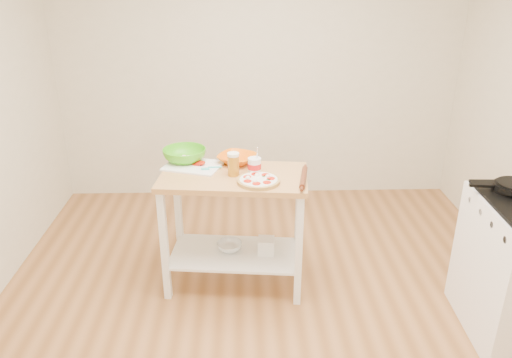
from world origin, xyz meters
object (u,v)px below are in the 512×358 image
Objects in this scene: knife at (184,159)px; orange_bowl at (237,159)px; rolling_pin at (304,178)px; cutting_board at (193,165)px; yogurt_tub at (254,166)px; shelf_glass_bowl at (229,246)px; shelf_bin at (266,246)px; prep_island at (234,207)px; spatula at (210,168)px; green_bowl at (185,155)px; beer_pint at (233,164)px; pizza at (258,180)px.

orange_bowl is (0.40, -0.05, 0.02)m from knife.
cutting_board is at bearing 159.95° from rolling_pin.
cutting_board is 2.30× the size of yogurt_tub.
yogurt_tub is (0.53, -0.26, 0.04)m from knife.
knife reaches higher than shelf_glass_bowl.
knife is (-0.08, 0.11, 0.01)m from cutting_board.
shelf_glass_bowl is 0.28m from shelf_bin.
cutting_board is 1.76× the size of orange_bowl.
rolling_pin reaches higher than knife.
spatula is at bearing 150.79° from prep_island.
prep_island is 4.04× the size of orange_bowl.
cutting_board reaches higher than prep_island.
green_bowl reaches higher than cutting_board.
beer_pint reaches higher than orange_bowl.
prep_island is 3.38× the size of green_bowl.
shelf_bin is at bearing 64.09° from pizza.
spatula is (-0.17, 0.09, 0.27)m from prep_island.
knife is 0.77× the size of rolling_pin.
green_bowl is (-0.37, 0.27, 0.31)m from prep_island.
cutting_board is 1.81× the size of knife.
beer_pint is at bearing 142.14° from pizza.
green_bowl is 1.65× the size of shelf_glass_bowl.
knife is (-0.55, 0.43, 0.00)m from pizza.
knife is 1.33× the size of shelf_glass_bowl.
beer_pint is (0.38, -0.29, 0.07)m from knife.
yogurt_tub reaches higher than prep_island.
prep_island is 4.18× the size of knife.
knife is at bearing 154.20° from shelf_bin.
knife is at bearing 135.53° from spatula.
green_bowl reaches higher than knife.
rolling_pin is (0.31, 0.03, 0.00)m from pizza.
beer_pint reaches higher than pizza.
prep_island is at bearing 140.09° from pizza.
knife is 0.49m from beer_pint.
shelf_bin is at bearing -2.58° from knife.
orange_bowl is at bearing -5.84° from green_bowl.
spatula is (0.13, -0.08, 0.01)m from cutting_board.
pizza is 0.62× the size of cutting_board.
shelf_bin is at bearing 158.00° from rolling_pin.
pizza is 1.43× the size of yogurt_tub.
orange_bowl is 0.83× the size of green_bowl.
prep_island is at bearing -172.31° from yogurt_tub.
spatula is 0.44× the size of rolling_pin.
green_bowl reaches higher than orange_bowl.
orange_bowl is (0.19, 0.14, 0.02)m from spatula.
rolling_pin is at bearing -1.80° from cutting_board.
pizza is 1.77× the size of beer_pint.
green_bowl is 2.66× the size of shelf_bin.
beer_pint is at bearing -37.08° from green_bowl.
prep_island is at bearing -95.76° from orange_bowl.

